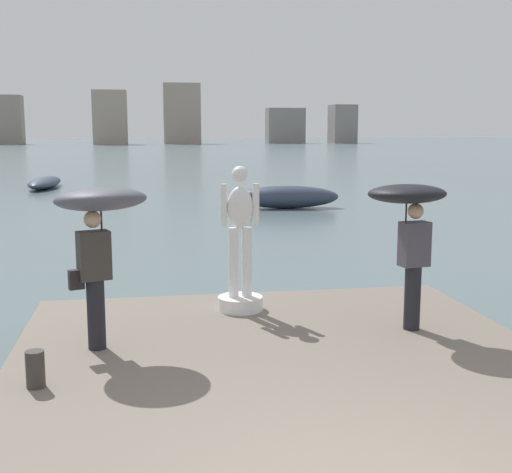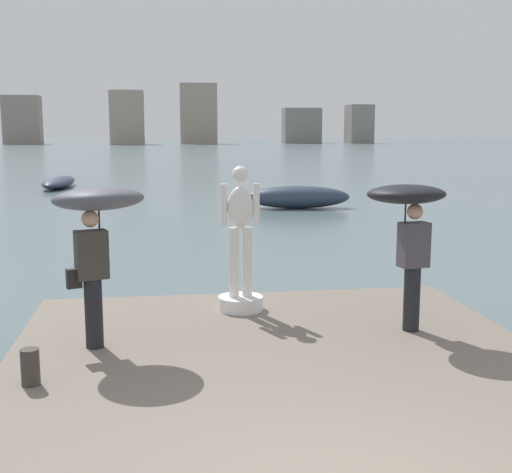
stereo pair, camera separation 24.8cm
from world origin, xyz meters
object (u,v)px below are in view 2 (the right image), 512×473
Objects in this scene: statue_white_figure at (240,257)px; boat_mid at (59,182)px; mooring_bollard at (30,367)px; boat_far at (298,197)px; onlooker_right at (408,214)px; onlooker_left at (97,217)px.

boat_mid is at bearing 103.56° from statue_white_figure.
mooring_bollard is at bearing -82.39° from boat_mid.
boat_mid is 15.49m from boat_far.
onlooker_right reaches higher than boat_mid.
statue_white_figure is at bearing 146.89° from onlooker_right.
boat_mid is 1.26× the size of boat_far.
statue_white_figure reaches higher than onlooker_right.
onlooker_right is at bearing -33.11° from statue_white_figure.
statue_white_figure is at bearing -104.65° from boat_far.
mooring_bollard is 20.01m from boat_far.
statue_white_figure is 0.51× the size of boat_far.
boat_far is at bearing 83.00° from onlooker_right.
onlooker_right reaches higher than boat_far.
boat_far is (2.15, 17.51, -1.55)m from onlooker_right.
statue_white_figure is 2.55m from onlooker_left.
mooring_bollard is (-2.58, -2.67, -0.62)m from statue_white_figure.
boat_far is at bearing -45.81° from boat_mid.
statue_white_figure is 2.59m from onlooker_right.
onlooker_left is at bearing -178.89° from onlooker_right.
boat_mid is (-8.65, 28.61, -1.69)m from onlooker_right.
onlooker_left is 1.02× the size of onlooker_right.
onlooker_right is 5.03m from mooring_bollard.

